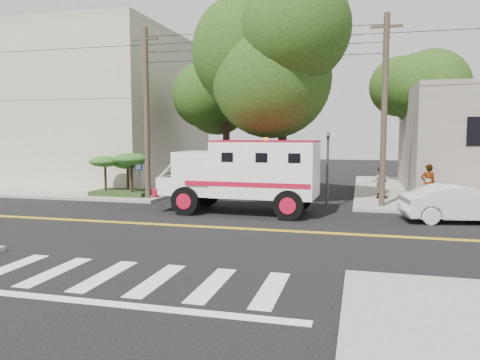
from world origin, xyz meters
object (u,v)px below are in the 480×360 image
(armored_truck, at_px, (246,172))
(parked_sedan, at_px, (461,204))
(pedestrian_a, at_px, (428,184))
(pedestrian_b, at_px, (380,182))

(armored_truck, xyz_separation_m, parked_sedan, (8.87, -0.02, -1.09))
(pedestrian_a, relative_size, pedestrian_b, 1.13)
(parked_sedan, xyz_separation_m, pedestrian_b, (-2.89, 5.43, 0.24))
(armored_truck, relative_size, pedestrian_a, 3.78)
(parked_sedan, distance_m, pedestrian_a, 4.29)
(armored_truck, relative_size, pedestrian_b, 4.27)
(parked_sedan, bearing_deg, pedestrian_b, 17.91)
(parked_sedan, height_order, pedestrian_a, pedestrian_a)
(armored_truck, xyz_separation_m, pedestrian_b, (5.97, 5.41, -0.85))
(parked_sedan, relative_size, pedestrian_b, 2.72)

